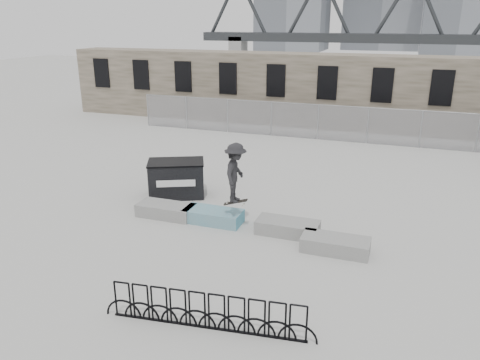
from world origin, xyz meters
name	(u,v)px	position (x,y,z in m)	size (l,w,h in m)	color
ground	(248,225)	(0.00, 0.00, 0.00)	(120.00, 120.00, 0.00)	#ACACA7
stone_wall	(330,91)	(0.00, 16.24, 2.26)	(36.00, 2.58, 4.50)	brown
chainlink_fence	(318,122)	(0.00, 12.50, 1.04)	(22.06, 0.06, 2.02)	gray
planter_far_left	(166,210)	(-2.96, -0.24, 0.24)	(2.00, 0.90, 0.44)	gray
planter_center_left	(213,215)	(-1.21, -0.17, 0.24)	(2.00, 0.90, 0.44)	teal
planter_center_right	(288,227)	(1.41, -0.21, 0.24)	(2.00, 0.90, 0.44)	gray
planter_offset	(335,244)	(3.04, -0.93, 0.24)	(2.00, 0.90, 0.44)	gray
dumpster	(176,178)	(-3.51, 1.70, 0.71)	(2.48, 2.07, 1.40)	black
bike_rack	(207,311)	(0.89, -5.57, 0.44)	(4.91, 0.61, 0.90)	black
truss_bridge	(457,38)	(10.00, 55.00, 4.13)	(70.00, 3.00, 9.80)	#2D3033
skateboarder	(236,173)	(-0.35, -0.26, 1.89)	(0.82, 1.32, 2.11)	black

